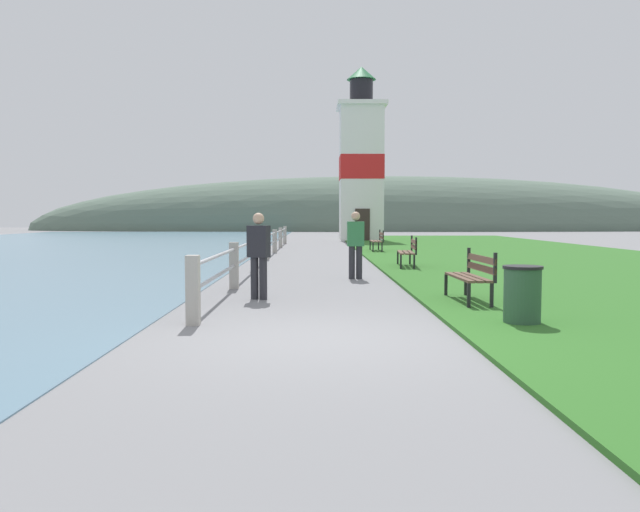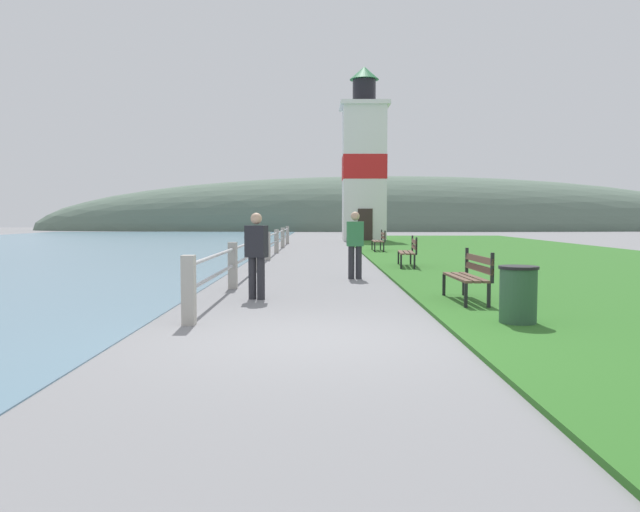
# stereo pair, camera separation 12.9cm
# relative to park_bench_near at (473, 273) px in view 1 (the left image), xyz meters

# --- Properties ---
(ground_plane) EXTENTS (160.00, 160.00, 0.00)m
(ground_plane) POSITION_rel_park_bench_near_xyz_m (-2.70, -3.04, -0.54)
(ground_plane) COLOR slate
(grass_verge) EXTENTS (12.00, 48.18, 0.06)m
(grass_verge) POSITION_rel_park_bench_near_xyz_m (5.12, 13.02, -0.51)
(grass_verge) COLOR #2D6623
(grass_verge) RESTS_ON ground_plane
(seawall_railing) EXTENTS (0.18, 26.48, 0.98)m
(seawall_railing) POSITION_rel_park_bench_near_xyz_m (-4.41, 11.11, 0.03)
(seawall_railing) COLOR #A8A399
(seawall_railing) RESTS_ON ground_plane
(park_bench_near) EXTENTS (0.51, 1.63, 0.94)m
(park_bench_near) POSITION_rel_park_bench_near_xyz_m (0.00, 0.00, 0.00)
(park_bench_near) COLOR brown
(park_bench_near) RESTS_ON ground_plane
(park_bench_midway) EXTENTS (0.62, 1.81, 0.94)m
(park_bench_midway) POSITION_rel_park_bench_near_xyz_m (0.02, 7.46, 0.00)
(park_bench_midway) COLOR brown
(park_bench_midway) RESTS_ON ground_plane
(park_bench_far) EXTENTS (0.51, 1.80, 0.94)m
(park_bench_far) POSITION_rel_park_bench_near_xyz_m (-0.04, 15.80, 0.00)
(park_bench_far) COLOR brown
(park_bench_far) RESTS_ON ground_plane
(lighthouse) EXTENTS (3.04, 3.04, 10.83)m
(lighthouse) POSITION_rel_park_bench_near_xyz_m (0.17, 28.72, 4.22)
(lighthouse) COLOR white
(lighthouse) RESTS_ON ground_plane
(person_strolling) EXTENTS (0.41, 0.23, 1.63)m
(person_strolling) POSITION_rel_park_bench_near_xyz_m (-1.73, 4.41, 0.35)
(person_strolling) COLOR #28282D
(person_strolling) RESTS_ON ground_plane
(person_by_railing) EXTENTS (0.44, 0.33, 1.58)m
(person_by_railing) POSITION_rel_park_bench_near_xyz_m (-3.74, 0.67, 0.32)
(person_by_railing) COLOR #28282D
(person_by_railing) RESTS_ON ground_plane
(trash_bin) EXTENTS (0.54, 0.54, 0.84)m
(trash_bin) POSITION_rel_park_bench_near_xyz_m (0.13, -2.20, -0.11)
(trash_bin) COLOR #2D5138
(trash_bin) RESTS_ON ground_plane
(distant_hillside) EXTENTS (80.00, 16.00, 12.00)m
(distant_hillside) POSITION_rel_park_bench_near_xyz_m (5.30, 59.08, -0.54)
(distant_hillside) COLOR #566B5B
(distant_hillside) RESTS_ON ground_plane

